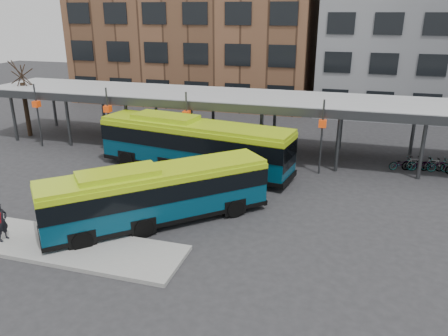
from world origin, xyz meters
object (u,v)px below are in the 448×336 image
bus_rear (194,144)px  bus_front (157,193)px  pedestrian (1,221)px  tree (26,107)px

bus_rear → bus_front: bearing=-74.3°
pedestrian → tree: bearing=39.9°
tree → bus_rear: 16.64m
tree → bus_rear: size_ratio=0.43×
tree → pedestrian: size_ratio=3.09×
tree → bus_rear: bearing=-14.1°
tree → bus_rear: tree is taller
pedestrian → bus_rear: bearing=-19.5°
bus_front → bus_rear: (-0.87, 7.52, 0.26)m
bus_rear → pedestrian: bus_rear is taller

